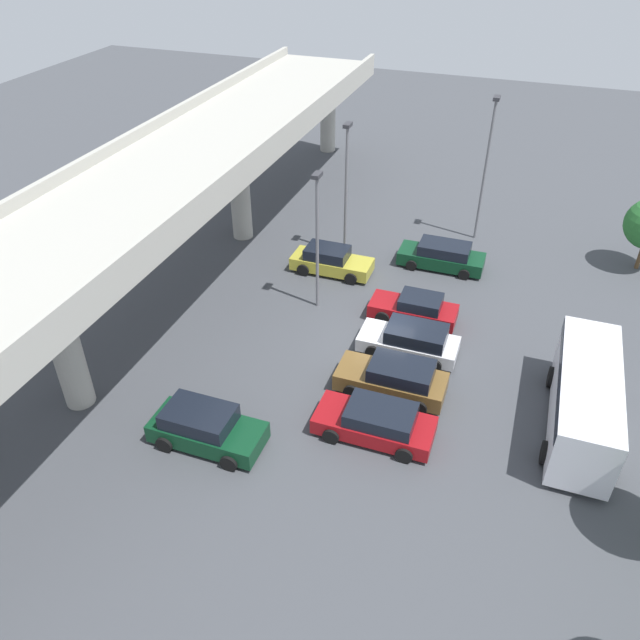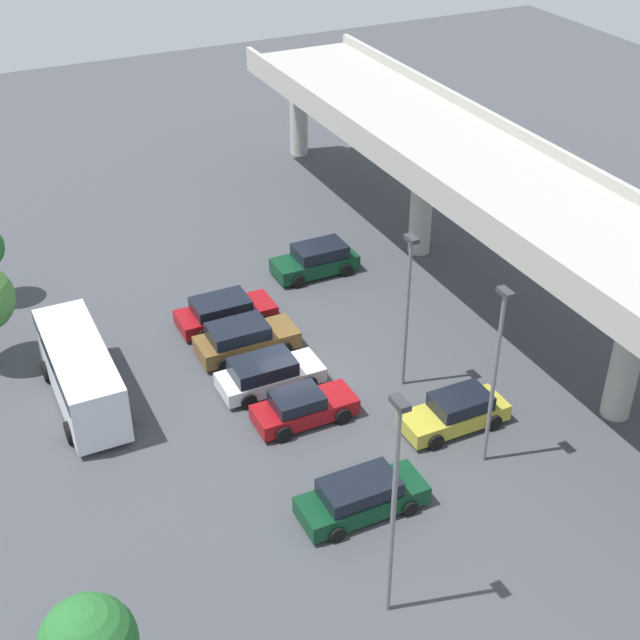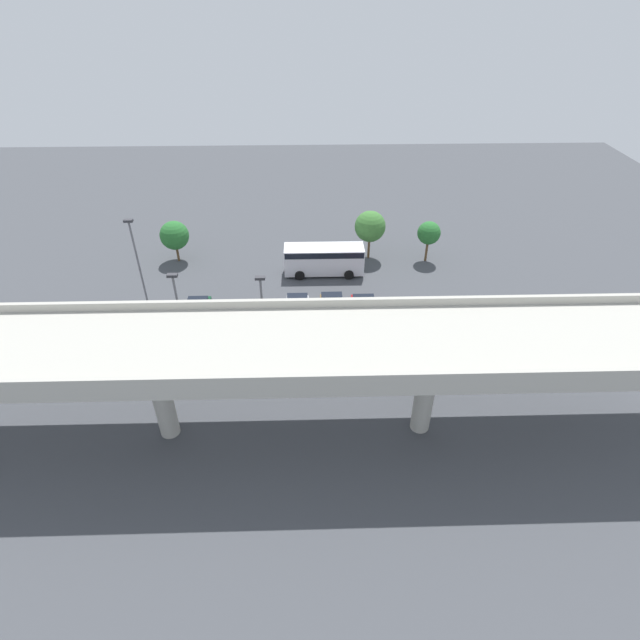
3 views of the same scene
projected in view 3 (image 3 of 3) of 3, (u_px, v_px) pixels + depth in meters
name	position (u px, v px, depth m)	size (l,w,h in m)	color
ground_plane	(297.00, 326.00, 41.59)	(103.71, 103.71, 0.00)	#424449
highway_overpass	(293.00, 352.00, 28.63)	(49.62, 7.26, 7.79)	#ADAAA0
parked_car_0	(408.00, 356.00, 37.18)	(2.20, 4.52, 1.62)	#0C381E
parked_car_1	(364.00, 311.00, 42.24)	(2.24, 4.78, 1.45)	maroon
parked_car_2	(332.00, 310.00, 42.16)	(2.20, 4.73, 1.61)	brown
parked_car_3	(297.00, 311.00, 42.17)	(2.18, 4.63, 1.52)	silver
parked_car_4	(265.00, 315.00, 41.80)	(1.99, 4.36, 1.45)	maroon
parked_car_5	(219.00, 357.00, 37.19)	(2.02, 4.56, 1.51)	gold
parked_car_6	(196.00, 313.00, 41.88)	(2.08, 4.84, 1.51)	#0C381E
shuttle_bus	(324.00, 258.00, 47.82)	(7.58, 2.60, 2.85)	silver
lamp_post_near_aisle	(263.00, 313.00, 35.55)	(0.70, 0.35, 7.34)	slate
lamp_post_mid_lot	(180.00, 314.00, 34.96)	(0.70, 0.35, 7.86)	slate
lamp_post_by_overpass	(138.00, 261.00, 40.35)	(0.70, 0.35, 8.67)	slate
tree_front_left	(429.00, 233.00, 49.16)	(2.28, 2.28, 4.20)	brown
tree_front_centre	(370.00, 227.00, 49.43)	(3.08, 3.08, 5.01)	brown
tree_front_right	(174.00, 235.00, 49.29)	(2.85, 2.85, 4.24)	brown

